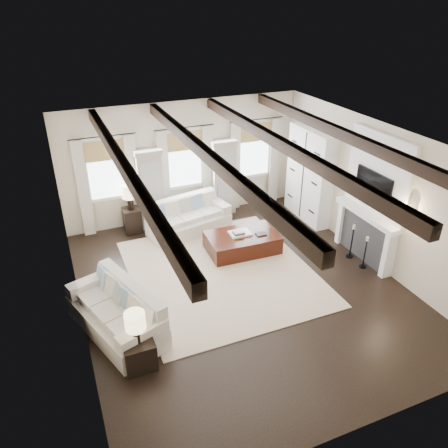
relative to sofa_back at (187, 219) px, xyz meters
name	(u,v)px	position (x,y,z in m)	size (l,w,h in m)	color
ground	(242,288)	(0.26, -2.84, -0.36)	(7.50, 7.50, 0.00)	black
room_shell	(258,186)	(1.01, -1.95, 1.53)	(6.54, 7.54, 3.22)	beige
area_rug	(221,272)	(0.07, -2.13, -0.35)	(3.89, 4.34, 0.02)	beige
sofa_back	(187,219)	(0.00, 0.00, 0.00)	(2.24, 1.36, 0.90)	silver
sofa_left	(119,313)	(-2.36, -3.14, 0.01)	(1.61, 2.34, 0.92)	silver
ottoman	(242,243)	(0.90, -1.46, -0.14)	(1.68, 1.05, 0.44)	black
tray	(240,233)	(0.86, -1.41, 0.10)	(0.50, 0.38, 0.04)	white
book_lower	(239,233)	(0.81, -1.44, 0.14)	(0.26, 0.20, 0.04)	#262628
book_upper	(239,232)	(0.80, -1.45, 0.17)	(0.22, 0.17, 0.03)	beige
book_loose	(261,234)	(1.31, -1.63, 0.09)	(0.24, 0.18, 0.03)	#262628
side_table_front	(139,353)	(-2.24, -4.16, -0.10)	(0.52, 0.52, 0.52)	black
lamp_front	(135,323)	(-2.24, -4.16, 0.55)	(0.34, 0.34, 0.58)	black
side_table_back	(132,220)	(-1.34, 0.53, -0.04)	(0.44, 0.44, 0.65)	black
lamp_back	(129,193)	(-1.34, 0.53, 0.75)	(0.39, 0.39, 0.68)	black
candlestick_near	(365,255)	(3.16, -3.18, -0.03)	(0.16, 0.16, 0.79)	black
candlestick_far	(351,244)	(3.16, -2.70, -0.01)	(0.17, 0.17, 0.86)	black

